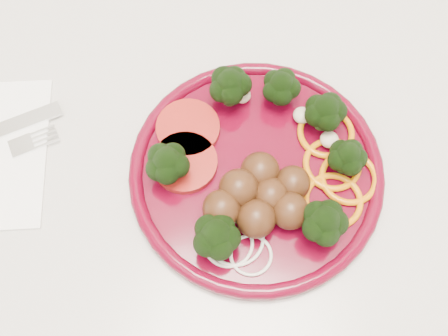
% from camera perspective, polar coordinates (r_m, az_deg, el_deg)
% --- Properties ---
extents(counter, '(2.40, 0.60, 0.90)m').
position_cam_1_polar(counter, '(1.04, -11.84, -5.49)').
color(counter, silver).
rests_on(counter, ground).
extents(plate, '(0.25, 0.25, 0.06)m').
position_cam_1_polar(plate, '(0.54, 3.75, -0.19)').
color(plate, '#4E0315').
rests_on(plate, counter).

